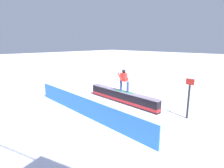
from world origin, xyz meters
name	(u,v)px	position (x,y,z in m)	size (l,w,h in m)	color
ground_plane	(122,102)	(0.00, 0.00, 0.00)	(120.00, 120.00, 0.00)	white
grind_box	(122,97)	(0.00, 0.00, 0.34)	(5.60, 0.71, 0.75)	black
snowboarder	(124,80)	(-0.16, 0.01, 1.52)	(1.45, 0.46, 1.41)	#288757
safety_fence	(83,106)	(0.00, 3.06, 0.49)	(9.30, 0.06, 0.98)	#327DE6
trail_marker	(189,98)	(-4.10, -0.39, 1.10)	(0.40, 0.10, 2.06)	#262628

